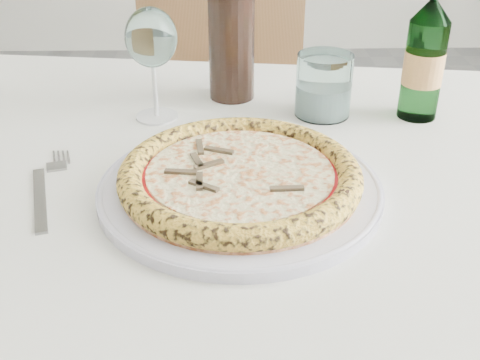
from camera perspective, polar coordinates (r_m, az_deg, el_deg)
The scene contains 9 objects.
dining_table at distance 0.89m, azimuth -0.16°, elevation -3.18°, with size 1.46×0.97×0.76m.
chair_far at distance 1.63m, azimuth -1.88°, elevation 7.66°, with size 0.46×0.46×0.93m.
plate at distance 0.75m, azimuth 0.00°, elevation -0.74°, with size 0.36×0.36×0.02m.
pizza at distance 0.74m, azimuth -0.00°, elevation 0.42°, with size 0.30×0.30×0.03m.
fork at distance 0.80m, azimuth -17.98°, elevation -0.78°, with size 0.06×0.22×0.00m.
wine_glass at distance 0.93m, azimuth -8.41°, elevation 12.96°, with size 0.08×0.08×0.18m.
tumbler at distance 0.97m, azimuth 7.92°, elevation 8.51°, with size 0.09×0.09×0.10m.
beer_bottle at distance 0.98m, azimuth 17.11°, elevation 10.93°, with size 0.06×0.06×0.24m.
wine_bottle at distance 1.01m, azimuth -0.83°, elevation 15.01°, with size 0.08×0.08×0.31m.
Camera 1 is at (0.11, -0.63, 1.15)m, focal length 45.00 mm.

